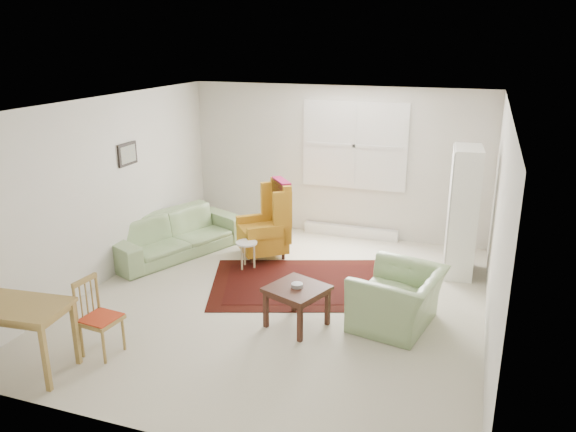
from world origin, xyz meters
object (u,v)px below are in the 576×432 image
(stool, at_px, (247,255))
(desk, at_px, (14,337))
(desk_chair, at_px, (101,318))
(sofa, at_px, (174,227))
(cabinet, at_px, (463,212))
(armchair, at_px, (398,293))
(wingback_chair, at_px, (262,219))
(coffee_table, at_px, (297,306))

(stool, bearing_deg, desk, -110.18)
(stool, height_order, desk_chair, desk_chair)
(sofa, bearing_deg, stool, -73.79)
(desk, bearing_deg, stool, 69.82)
(sofa, height_order, cabinet, cabinet)
(sofa, xyz_separation_m, cabinet, (4.20, 0.69, 0.47))
(armchair, height_order, desk, armchair)
(wingback_chair, bearing_deg, armchair, 17.54)
(stool, xyz_separation_m, cabinet, (2.92, 0.86, 0.70))
(armchair, relative_size, desk, 0.89)
(cabinet, bearing_deg, armchair, -112.16)
(sofa, height_order, armchair, sofa)
(armchair, relative_size, desk_chair, 1.24)
(armchair, height_order, cabinet, cabinet)
(armchair, bearing_deg, coffee_table, -58.35)
(coffee_table, xyz_separation_m, desk_chair, (-1.76, -1.25, 0.17))
(cabinet, bearing_deg, wingback_chair, -178.15)
(stool, relative_size, cabinet, 0.23)
(desk, bearing_deg, coffee_table, 36.84)
(sofa, xyz_separation_m, coffee_table, (2.51, -1.56, -0.19))
(sofa, bearing_deg, desk_chair, -141.31)
(desk_chair, bearing_deg, desk, 136.27)
(wingback_chair, distance_m, desk_chair, 3.24)
(sofa, relative_size, desk_chair, 2.59)
(desk, bearing_deg, wingback_chair, 72.18)
(coffee_table, bearing_deg, wingback_chair, 121.77)
(sofa, bearing_deg, armchair, -83.96)
(coffee_table, xyz_separation_m, cabinet, (1.69, 2.25, 0.66))
(coffee_table, bearing_deg, desk, -143.16)
(coffee_table, distance_m, stool, 1.85)
(sofa, distance_m, desk_chair, 2.91)
(stool, distance_m, desk, 3.39)
(coffee_table, relative_size, desk, 0.52)
(wingback_chair, height_order, coffee_table, wingback_chair)
(armchair, xyz_separation_m, stool, (-2.33, 0.98, -0.20))
(wingback_chair, relative_size, stool, 2.87)
(coffee_table, distance_m, desk, 3.00)
(armchair, height_order, wingback_chair, wingback_chair)
(armchair, bearing_deg, cabinet, 173.70)
(stool, bearing_deg, wingback_chair, 86.95)
(coffee_table, distance_m, desk_chair, 2.17)
(desk, bearing_deg, armchair, 32.15)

